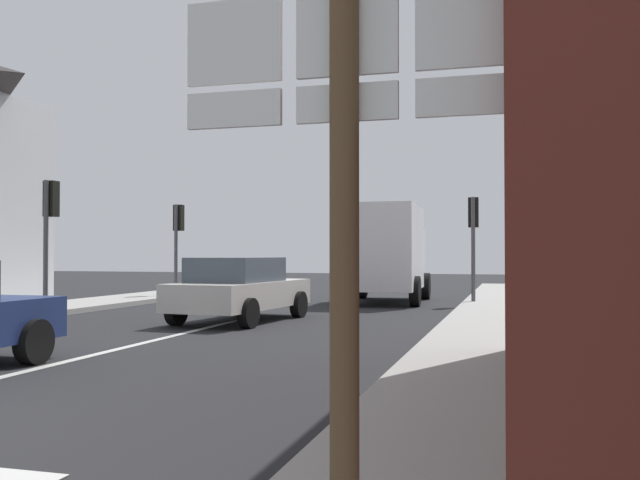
% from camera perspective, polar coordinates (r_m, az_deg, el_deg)
% --- Properties ---
extents(ground_plane, '(80.00, 80.00, 0.00)m').
position_cam_1_polar(ground_plane, '(15.57, -8.13, -6.85)').
color(ground_plane, '#232326').
extents(sidewalk_right, '(2.35, 44.00, 0.14)m').
position_cam_1_polar(sidewalk_right, '(12.28, 14.09, -8.04)').
color(sidewalk_right, '#9E9B96').
rests_on(sidewalk_right, ground).
extents(lane_centre_stripe, '(0.16, 12.00, 0.01)m').
position_cam_1_polar(lane_centre_stripe, '(12.03, -15.89, -8.49)').
color(lane_centre_stripe, silver).
rests_on(lane_centre_stripe, ground).
extents(sedan_far, '(2.28, 4.35, 1.47)m').
position_cam_1_polar(sedan_far, '(16.21, -6.55, -3.93)').
color(sedan_far, beige).
rests_on(sedan_far, ground).
extents(delivery_truck, '(2.62, 5.07, 3.05)m').
position_cam_1_polar(delivery_truck, '(22.39, 5.33, -0.88)').
color(delivery_truck, silver).
rests_on(delivery_truck, ground).
extents(route_sign_post, '(1.66, 0.14, 3.20)m').
position_cam_1_polar(route_sign_post, '(3.34, 2.07, 6.55)').
color(route_sign_post, brown).
rests_on(route_sign_post, ground).
extents(traffic_light_near_left, '(0.30, 0.49, 3.39)m').
position_cam_1_polar(traffic_light_near_left, '(18.84, -21.13, 1.85)').
color(traffic_light_near_left, '#47474C').
rests_on(traffic_light_near_left, ground).
extents(traffic_light_far_left, '(0.30, 0.49, 3.25)m').
position_cam_1_polar(traffic_light_far_left, '(24.75, -11.48, 0.87)').
color(traffic_light_far_left, '#47474C').
rests_on(traffic_light_far_left, ground).
extents(traffic_light_far_right, '(0.30, 0.49, 3.25)m').
position_cam_1_polar(traffic_light_far_right, '(21.55, 12.37, 1.16)').
color(traffic_light_far_right, '#47474C').
rests_on(traffic_light_far_right, ground).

